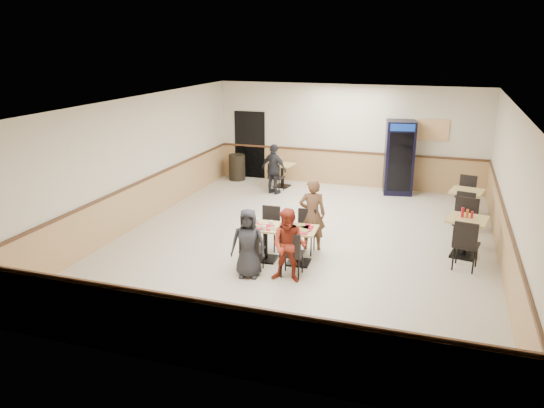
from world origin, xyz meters
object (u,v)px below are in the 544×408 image
(diner_woman_left, at_px, (248,243))
(diner_man_opposite, at_px, (312,214))
(pepsi_cooler, at_px, (399,157))
(lone_diner, at_px, (274,169))
(side_table_far, at_px, (466,201))
(side_table_near, at_px, (466,231))
(diner_woman_right, at_px, (289,246))
(back_table, at_px, (282,172))
(main_table, at_px, (282,239))
(trash_bin, at_px, (237,167))

(diner_woman_left, bearing_deg, diner_man_opposite, 53.75)
(diner_man_opposite, bearing_deg, pepsi_cooler, -119.55)
(lone_diner, relative_size, side_table_far, 1.66)
(side_table_near, height_order, side_table_far, side_table_near)
(diner_woman_right, height_order, back_table, diner_woman_right)
(diner_man_opposite, bearing_deg, diner_woman_right, 74.60)
(diner_man_opposite, relative_size, pepsi_cooler, 0.73)
(diner_man_opposite, height_order, side_table_near, diner_man_opposite)
(main_table, distance_m, back_table, 5.63)
(main_table, xyz_separation_m, trash_bin, (-3.25, 5.73, -0.08))
(diner_woman_left, bearing_deg, pepsi_cooler, 61.36)
(diner_woman_right, relative_size, pepsi_cooler, 0.66)
(pepsi_cooler, bearing_deg, lone_diner, -170.48)
(diner_woman_left, distance_m, diner_man_opposite, 1.86)
(lone_diner, bearing_deg, side_table_near, 167.95)
(pepsi_cooler, bearing_deg, diner_woman_left, -117.36)
(diner_woman_left, distance_m, back_table, 6.35)
(lone_diner, bearing_deg, diner_woman_right, 130.56)
(main_table, relative_size, pepsi_cooler, 0.66)
(diner_man_opposite, bearing_deg, diner_woman_left, 50.07)
(lone_diner, distance_m, side_table_near, 6.00)
(back_table, relative_size, pepsi_cooler, 0.35)
(diner_woman_left, height_order, diner_woman_right, diner_woman_right)
(diner_woman_left, distance_m, side_table_far, 5.97)
(diner_woman_right, relative_size, lone_diner, 0.96)
(main_table, relative_size, side_table_far, 1.60)
(lone_diner, height_order, side_table_far, lone_diner)
(diner_woman_right, height_order, side_table_near, diner_woman_right)
(trash_bin, bearing_deg, lone_diner, -35.63)
(diner_man_opposite, xyz_separation_m, trash_bin, (-3.64, 4.89, -0.36))
(side_table_far, height_order, pepsi_cooler, pepsi_cooler)
(pepsi_cooler, xyz_separation_m, trash_bin, (-4.93, -0.04, -0.64))
(main_table, relative_size, side_table_near, 1.56)
(diner_woman_right, distance_m, trash_bin, 7.47)
(diner_man_opposite, bearing_deg, back_table, -80.60)
(lone_diner, distance_m, pepsi_cooler, 3.55)
(diner_woman_right, relative_size, trash_bin, 1.71)
(lone_diner, bearing_deg, pepsi_cooler, -140.66)
(main_table, height_order, side_table_near, side_table_near)
(back_table, xyz_separation_m, trash_bin, (-1.59, 0.35, -0.06))
(diner_woman_left, relative_size, side_table_far, 1.52)
(main_table, bearing_deg, diner_man_opposite, 62.10)
(pepsi_cooler, bearing_deg, main_table, -116.19)
(diner_woman_left, height_order, diner_man_opposite, diner_man_opposite)
(main_table, bearing_deg, side_table_far, 43.99)
(diner_man_opposite, distance_m, trash_bin, 6.11)
(trash_bin, bearing_deg, diner_woman_right, -60.91)
(lone_diner, height_order, pepsi_cooler, pepsi_cooler)
(lone_diner, distance_m, side_table_far, 5.21)
(main_table, xyz_separation_m, back_table, (-1.66, 5.38, -0.02))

